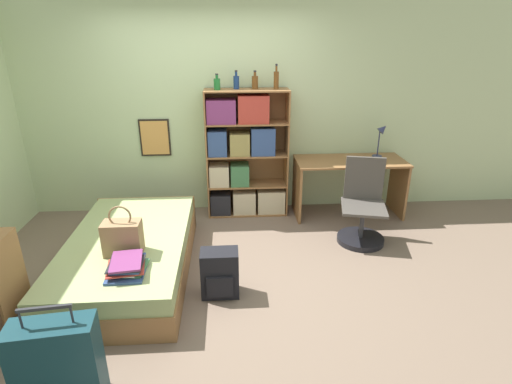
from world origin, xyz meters
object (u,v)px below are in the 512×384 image
Objects in this scene: bottle_clear at (255,82)px; bottle_blue at (276,80)px; book_stack_on_bed at (127,266)px; desk_lamp at (382,134)px; bed at (130,254)px; suitcase at (58,365)px; bottle_brown at (236,82)px; desk_chair at (362,216)px; handbag at (123,237)px; desk at (349,176)px; bookcase at (243,157)px; backpack at (220,273)px; bottle_green at (217,84)px.

bottle_blue reaches higher than bottle_clear.
book_stack_on_bed is 0.84× the size of desk_lamp.
bottle_clear is at bearing 46.24° from bed.
bottle_clear reaches higher than suitcase.
desk_lamp is at bearing 43.43° from suitcase.
suitcase is 3.41m from bottle_brown.
handbag is at bearing -161.42° from desk_chair.
handbag is at bearing -148.32° from desk.
bottle_brown is at bearing 51.37° from bed.
bottle_clear is at bearing 170.01° from bottle_blue.
handbag reaches higher than suitcase.
desk_lamp reaches higher than bed.
desk_chair is at bearing -42.54° from bottle_blue.
bottle_brown is 1.83m from desk.
bed is 4.60× the size of desk_lamp.
desk_lamp is (1.75, -0.01, 0.26)m from bookcase.
bottle_clear reaches higher than bed.
bottle_blue reaches higher than desk_chair.
desk is at bearing 45.29° from backpack.
book_stack_on_bed is at bearing -154.10° from desk_chair.
backpack is (0.98, 1.09, -0.10)m from suitcase.
bottle_blue is at bearing 137.46° from desk_chair.
bottle_green is 2.00m from desk.
bottle_clear is (0.22, 0.00, -0.00)m from bottle_brown.
desk_lamp is (2.04, 0.01, -0.64)m from bottle_green.
book_stack_on_bed is 2.54m from bottle_brown.
bottle_blue is 1.51m from desk.
suitcase is at bearing -141.71° from desk_chair.
bottle_green is at bearing -178.23° from bottle_blue.
suitcase is at bearing -104.52° from book_stack_on_bed.
handbag is at bearing -80.91° from bed.
handbag is at bearing 83.67° from suitcase.
bookcase is at bearing 81.06° from backpack.
bottle_green reaches higher than bookcase.
bottle_blue is at bearing -9.99° from bottle_clear.
book_stack_on_bed reaches higher than bed.
handbag reaches higher than book_stack_on_bed.
bottle_brown reaches higher than desk_chair.
bed is at bearing 99.09° from handbag.
desk_lamp is at bearing -1.65° from bottle_brown.
suitcase is at bearing -131.86° from backpack.
bottle_blue is at bearing 59.87° from suitcase.
handbag is at bearing -150.30° from desk_lamp.
bottle_green reaches higher than suitcase.
bed is 2.56m from bottle_blue.
handbag is 2.48× the size of bottle_green.
bottle_blue is 0.31× the size of desk_chair.
bottle_green reaches higher than book_stack_on_bed.
handbag is at bearing -132.75° from bottle_blue.
desk_lamp reaches higher than handbag.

